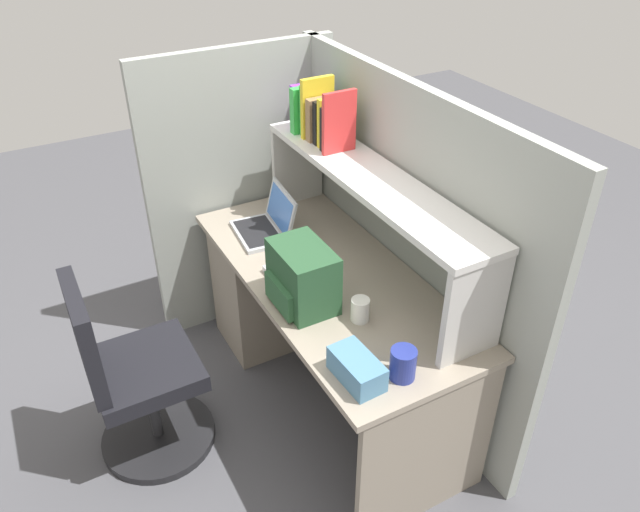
{
  "coord_description": "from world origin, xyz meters",
  "views": [
    {
      "loc": [
        1.95,
        -1.12,
        2.34
      ],
      "look_at": [
        0.0,
        -0.05,
        0.85
      ],
      "focal_mm": 34.68,
      "sensor_mm": 36.0,
      "label": 1
    }
  ],
  "objects_px": {
    "laptop": "(267,224)",
    "computer_mouse": "(276,268)",
    "tissue_box": "(357,369)",
    "backpack": "(302,277)",
    "paper_cup": "(360,310)",
    "office_chair": "(134,383)",
    "snack_canister": "(403,364)"
  },
  "relations": [
    {
      "from": "laptop",
      "to": "backpack",
      "type": "height_order",
      "value": "backpack"
    },
    {
      "from": "laptop",
      "to": "snack_canister",
      "type": "relative_size",
      "value": 2.69
    },
    {
      "from": "paper_cup",
      "to": "office_chair",
      "type": "xyz_separation_m",
      "value": [
        -0.45,
        -0.86,
        -0.39
      ]
    },
    {
      "from": "laptop",
      "to": "paper_cup",
      "type": "height_order",
      "value": "laptop"
    },
    {
      "from": "tissue_box",
      "to": "paper_cup",
      "type": "bearing_deg",
      "value": 143.36
    },
    {
      "from": "backpack",
      "to": "computer_mouse",
      "type": "height_order",
      "value": "backpack"
    },
    {
      "from": "backpack",
      "to": "computer_mouse",
      "type": "relative_size",
      "value": 2.88
    },
    {
      "from": "computer_mouse",
      "to": "snack_canister",
      "type": "bearing_deg",
      "value": 5.17
    },
    {
      "from": "paper_cup",
      "to": "office_chair",
      "type": "distance_m",
      "value": 1.04
    },
    {
      "from": "backpack",
      "to": "snack_canister",
      "type": "relative_size",
      "value": 2.42
    },
    {
      "from": "backpack",
      "to": "tissue_box",
      "type": "bearing_deg",
      "value": -4.02
    },
    {
      "from": "backpack",
      "to": "office_chair",
      "type": "height_order",
      "value": "backpack"
    },
    {
      "from": "backpack",
      "to": "laptop",
      "type": "bearing_deg",
      "value": 169.36
    },
    {
      "from": "snack_canister",
      "to": "computer_mouse",
      "type": "bearing_deg",
      "value": -172.03
    },
    {
      "from": "paper_cup",
      "to": "office_chair",
      "type": "height_order",
      "value": "office_chair"
    },
    {
      "from": "laptop",
      "to": "tissue_box",
      "type": "relative_size",
      "value": 1.51
    },
    {
      "from": "laptop",
      "to": "computer_mouse",
      "type": "relative_size",
      "value": 3.2
    },
    {
      "from": "laptop",
      "to": "office_chair",
      "type": "relative_size",
      "value": 0.36
    },
    {
      "from": "laptop",
      "to": "office_chair",
      "type": "height_order",
      "value": "laptop"
    },
    {
      "from": "tissue_box",
      "to": "office_chair",
      "type": "relative_size",
      "value": 0.24
    },
    {
      "from": "computer_mouse",
      "to": "paper_cup",
      "type": "height_order",
      "value": "paper_cup"
    },
    {
      "from": "laptop",
      "to": "backpack",
      "type": "relative_size",
      "value": 1.11
    },
    {
      "from": "laptop",
      "to": "computer_mouse",
      "type": "xyz_separation_m",
      "value": [
        0.32,
        -0.11,
        -0.03
      ]
    },
    {
      "from": "paper_cup",
      "to": "tissue_box",
      "type": "bearing_deg",
      "value": -33.97
    },
    {
      "from": "tissue_box",
      "to": "snack_canister",
      "type": "height_order",
      "value": "snack_canister"
    },
    {
      "from": "computer_mouse",
      "to": "tissue_box",
      "type": "distance_m",
      "value": 0.75
    },
    {
      "from": "computer_mouse",
      "to": "laptop",
      "type": "bearing_deg",
      "value": 158.64
    },
    {
      "from": "laptop",
      "to": "tissue_box",
      "type": "xyz_separation_m",
      "value": [
        1.07,
        -0.14,
        -0.0
      ]
    },
    {
      "from": "tissue_box",
      "to": "office_chair",
      "type": "distance_m",
      "value": 1.06
    },
    {
      "from": "laptop",
      "to": "computer_mouse",
      "type": "bearing_deg",
      "value": -18.57
    },
    {
      "from": "laptop",
      "to": "tissue_box",
      "type": "distance_m",
      "value": 1.08
    },
    {
      "from": "laptop",
      "to": "backpack",
      "type": "bearing_deg",
      "value": -10.64
    }
  ]
}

